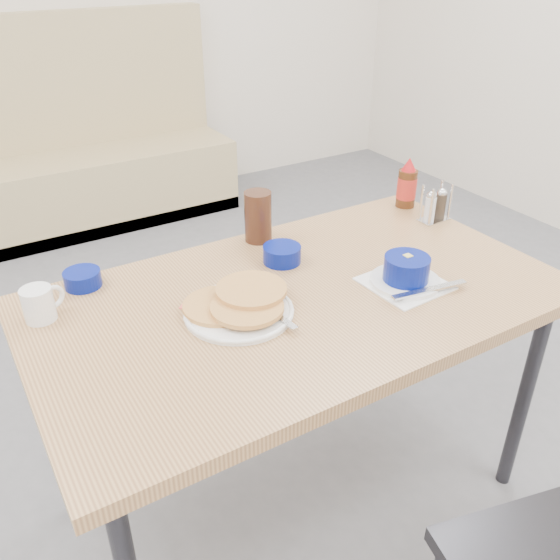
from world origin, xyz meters
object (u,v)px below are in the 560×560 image
amber_tumbler (258,217)px  syrup_bottle (407,186)px  condiment_caddy (435,208)px  coffee_mug (40,303)px  creamer_bowl (83,279)px  booth_bench (75,168)px  pancake_plate (239,306)px  grits_setting (406,273)px  dining_table (300,313)px  butter_bowl (282,254)px

amber_tumbler → syrup_bottle: 0.57m
amber_tumbler → condiment_caddy: amber_tumbler is taller
syrup_bottle → condiment_caddy: bearing=-90.0°
coffee_mug → condiment_caddy: size_ratio=0.86×
creamer_bowl → condiment_caddy: condiment_caddy is taller
booth_bench → pancake_plate: booth_bench is taller
pancake_plate → grits_setting: size_ratio=1.23×
booth_bench → condiment_caddy: bearing=-74.9°
pancake_plate → condiment_caddy: bearing=11.2°
pancake_plate → amber_tumbler: (0.25, 0.34, 0.06)m
creamer_bowl → coffee_mug: bearing=-140.7°
booth_bench → creamer_bowl: bearing=-102.3°
dining_table → grits_setting: bearing=-21.4°
coffee_mug → booth_bench: bearing=75.2°
butter_bowl → syrup_bottle: bearing=12.4°
syrup_bottle → booth_bench: bearing=106.0°
pancake_plate → coffee_mug: (-0.43, 0.23, 0.02)m
syrup_bottle → amber_tumbler: bearing=176.8°
booth_bench → grits_setting: bearing=-84.1°
booth_bench → grits_setting: size_ratio=8.14×
coffee_mug → syrup_bottle: syrup_bottle is taller
pancake_plate → amber_tumbler: bearing=53.8°
pancake_plate → butter_bowl: bearing=36.9°
booth_bench → pancake_plate: 2.57m
coffee_mug → syrup_bottle: bearing=3.4°
grits_setting → creamer_bowl: grits_setting is taller
coffee_mug → amber_tumbler: 0.68m
syrup_bottle → coffee_mug: bearing=-176.6°
dining_table → amber_tumbler: (0.07, 0.34, 0.14)m
booth_bench → butter_bowl: booth_bench is taller
dining_table → syrup_bottle: syrup_bottle is taller
booth_bench → amber_tumbler: bearing=-88.3°
booth_bench → pancake_plate: size_ratio=6.59×
coffee_mug → butter_bowl: coffee_mug is taller
booth_bench → dining_table: (0.00, -2.53, 0.35)m
dining_table → amber_tumbler: size_ratio=8.88×
coffee_mug → creamer_bowl: coffee_mug is taller
pancake_plate → coffee_mug: size_ratio=2.65×
booth_bench → coffee_mug: booth_bench is taller
grits_setting → creamer_bowl: 0.87m
creamer_bowl → booth_bench: bearing=77.7°
booth_bench → condiment_caddy: 2.50m
butter_bowl → amber_tumbler: size_ratio=0.70×
booth_bench → creamer_bowl: 2.29m
creamer_bowl → condiment_caddy: size_ratio=0.79×
condiment_caddy → pancake_plate: bearing=-170.9°
butter_bowl → amber_tumbler: bearing=85.4°
dining_table → condiment_caddy: condiment_caddy is taller
grits_setting → amber_tumbler: size_ratio=1.48×
booth_bench → amber_tumbler: (0.07, -2.19, 0.49)m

